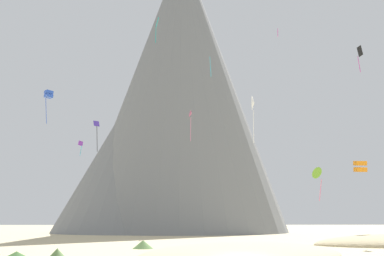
{
  "coord_description": "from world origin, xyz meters",
  "views": [
    {
      "loc": [
        -5.16,
        -34.35,
        2.97
      ],
      "look_at": [
        -1.23,
        43.32,
        16.13
      ],
      "focal_mm": 49.84,
      "sensor_mm": 36.0,
      "label": 1
    }
  ],
  "objects_px": {
    "kite_lime_low": "(318,174)",
    "kite_black_high": "(360,53)",
    "kite_magenta_high": "(278,33)",
    "kite_rainbow_mid": "(191,115)",
    "kite_white_mid": "(253,103)",
    "kite_orange_low": "(360,166)",
    "bush_near_left": "(143,244)",
    "kite_teal_high": "(157,26)",
    "kite_blue_mid": "(49,95)",
    "kite_violet_mid": "(81,145)",
    "bush_near_right": "(16,256)",
    "kite_indigo_mid": "(97,129)",
    "bush_ridge_crest": "(57,256)",
    "kite_cyan_high": "(210,63)",
    "rock_massif": "(172,101)"
  },
  "relations": [
    {
      "from": "kite_cyan_high",
      "to": "kite_blue_mid",
      "type": "distance_m",
      "value": 25.71
    },
    {
      "from": "kite_lime_low",
      "to": "kite_black_high",
      "type": "distance_m",
      "value": 29.76
    },
    {
      "from": "rock_massif",
      "to": "kite_cyan_high",
      "type": "xyz_separation_m",
      "value": [
        5.56,
        -33.08,
        -1.17
      ]
    },
    {
      "from": "kite_white_mid",
      "to": "kite_orange_low",
      "type": "relative_size",
      "value": 4.06
    },
    {
      "from": "rock_massif",
      "to": "kite_rainbow_mid",
      "type": "distance_m",
      "value": 23.48
    },
    {
      "from": "rock_massif",
      "to": "kite_rainbow_mid",
      "type": "bearing_deg",
      "value": -82.09
    },
    {
      "from": "kite_magenta_high",
      "to": "kite_lime_low",
      "type": "bearing_deg",
      "value": -125.45
    },
    {
      "from": "kite_magenta_high",
      "to": "kite_rainbow_mid",
      "type": "height_order",
      "value": "kite_magenta_high"
    },
    {
      "from": "kite_white_mid",
      "to": "kite_violet_mid",
      "type": "height_order",
      "value": "kite_white_mid"
    },
    {
      "from": "kite_blue_mid",
      "to": "kite_rainbow_mid",
      "type": "bearing_deg",
      "value": 75.97
    },
    {
      "from": "kite_teal_high",
      "to": "kite_blue_mid",
      "type": "distance_m",
      "value": 20.8
    },
    {
      "from": "rock_massif",
      "to": "kite_black_high",
      "type": "height_order",
      "value": "rock_massif"
    },
    {
      "from": "bush_near_left",
      "to": "bush_near_right",
      "type": "distance_m",
      "value": 16.61
    },
    {
      "from": "kite_cyan_high",
      "to": "rock_massif",
      "type": "bearing_deg",
      "value": -119.93
    },
    {
      "from": "kite_lime_low",
      "to": "kite_blue_mid",
      "type": "relative_size",
      "value": 0.64
    },
    {
      "from": "kite_white_mid",
      "to": "kite_black_high",
      "type": "xyz_separation_m",
      "value": [
        16.57,
        5.92,
        8.8
      ]
    },
    {
      "from": "bush_near_left",
      "to": "kite_teal_high",
      "type": "xyz_separation_m",
      "value": [
        0.73,
        19.96,
        29.9
      ]
    },
    {
      "from": "kite_cyan_high",
      "to": "kite_white_mid",
      "type": "distance_m",
      "value": 16.84
    },
    {
      "from": "rock_massif",
      "to": "kite_indigo_mid",
      "type": "relative_size",
      "value": 13.65
    },
    {
      "from": "bush_near_left",
      "to": "bush_ridge_crest",
      "type": "bearing_deg",
      "value": -107.26
    },
    {
      "from": "bush_near_left",
      "to": "bush_near_right",
      "type": "xyz_separation_m",
      "value": [
        -8.28,
        -14.4,
        -0.08
      ]
    },
    {
      "from": "kite_blue_mid",
      "to": "kite_black_high",
      "type": "bearing_deg",
      "value": 43.09
    },
    {
      "from": "kite_white_mid",
      "to": "kite_indigo_mid",
      "type": "relative_size",
      "value": 1.32
    },
    {
      "from": "bush_ridge_crest",
      "to": "kite_indigo_mid",
      "type": "height_order",
      "value": "kite_indigo_mid"
    },
    {
      "from": "kite_indigo_mid",
      "to": "kite_cyan_high",
      "type": "bearing_deg",
      "value": 6.14
    },
    {
      "from": "kite_indigo_mid",
      "to": "kite_violet_mid",
      "type": "bearing_deg",
      "value": 116.68
    },
    {
      "from": "kite_white_mid",
      "to": "kite_orange_low",
      "type": "bearing_deg",
      "value": -75.21
    },
    {
      "from": "kite_indigo_mid",
      "to": "kite_rainbow_mid",
      "type": "bearing_deg",
      "value": 42.78
    },
    {
      "from": "kite_violet_mid",
      "to": "kite_black_high",
      "type": "relative_size",
      "value": 0.66
    },
    {
      "from": "rock_massif",
      "to": "kite_lime_low",
      "type": "distance_m",
      "value": 64.82
    },
    {
      "from": "bush_near_right",
      "to": "kite_blue_mid",
      "type": "relative_size",
      "value": 0.46
    },
    {
      "from": "kite_black_high",
      "to": "kite_rainbow_mid",
      "type": "height_order",
      "value": "kite_black_high"
    },
    {
      "from": "kite_violet_mid",
      "to": "bush_near_left",
      "type": "bearing_deg",
      "value": -74.29
    },
    {
      "from": "kite_teal_high",
      "to": "kite_blue_mid",
      "type": "xyz_separation_m",
      "value": [
        -16.91,
        8.79,
        -8.34
      ]
    },
    {
      "from": "bush_near_right",
      "to": "kite_black_high",
      "type": "distance_m",
      "value": 56.98
    },
    {
      "from": "rock_massif",
      "to": "kite_black_high",
      "type": "bearing_deg",
      "value": -56.85
    },
    {
      "from": "bush_ridge_crest",
      "to": "kite_indigo_mid",
      "type": "bearing_deg",
      "value": 94.29
    },
    {
      "from": "bush_near_right",
      "to": "kite_orange_low",
      "type": "xyz_separation_m",
      "value": [
        35.33,
        27.9,
        9.15
      ]
    },
    {
      "from": "kite_white_mid",
      "to": "kite_indigo_mid",
      "type": "height_order",
      "value": "kite_white_mid"
    },
    {
      "from": "kite_magenta_high",
      "to": "kite_indigo_mid",
      "type": "xyz_separation_m",
      "value": [
        -27.32,
        3.4,
        -14.46
      ]
    },
    {
      "from": "kite_lime_low",
      "to": "kite_indigo_mid",
      "type": "bearing_deg",
      "value": 11.45
    },
    {
      "from": "kite_cyan_high",
      "to": "bush_near_right",
      "type": "bearing_deg",
      "value": 27.63
    },
    {
      "from": "bush_near_left",
      "to": "kite_rainbow_mid",
      "type": "bearing_deg",
      "value": 80.16
    },
    {
      "from": "kite_white_mid",
      "to": "bush_near_left",
      "type": "bearing_deg",
      "value": 147.37
    },
    {
      "from": "kite_orange_low",
      "to": "kite_violet_mid",
      "type": "height_order",
      "value": "kite_violet_mid"
    },
    {
      "from": "kite_magenta_high",
      "to": "kite_lime_low",
      "type": "distance_m",
      "value": 33.2
    },
    {
      "from": "bush_near_left",
      "to": "kite_indigo_mid",
      "type": "xyz_separation_m",
      "value": [
        -8.3,
        26.6,
        15.87
      ]
    },
    {
      "from": "kite_magenta_high",
      "to": "kite_black_high",
      "type": "relative_size",
      "value": 0.3
    },
    {
      "from": "kite_indigo_mid",
      "to": "kite_black_high",
      "type": "bearing_deg",
      "value": -4.65
    },
    {
      "from": "bush_near_left",
      "to": "kite_blue_mid",
      "type": "distance_m",
      "value": 39.41
    }
  ]
}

